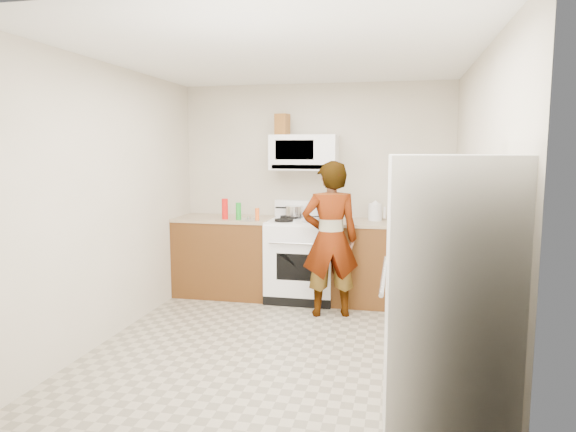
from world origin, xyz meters
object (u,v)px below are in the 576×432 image
(fridge, at_px, (450,307))
(saucepan, at_px, (294,211))
(microwave, at_px, (304,152))
(person, at_px, (330,239))
(kettle, at_px, (375,212))
(gas_range, at_px, (302,258))

(fridge, xyz_separation_m, saucepan, (-1.49, 2.98, 0.16))
(microwave, relative_size, person, 0.47)
(microwave, xyz_separation_m, person, (0.40, -0.65, -0.89))
(kettle, height_order, saucepan, kettle)
(fridge, distance_m, saucepan, 3.34)
(kettle, distance_m, saucepan, 0.95)
(person, bearing_deg, gas_range, -67.84)
(microwave, bearing_deg, saucepan, 162.11)
(person, bearing_deg, saucepan, -68.02)
(microwave, height_order, kettle, microwave)
(person, xyz_separation_m, saucepan, (-0.52, 0.69, 0.20))
(person, distance_m, fridge, 2.49)
(fridge, bearing_deg, gas_range, 113.58)
(kettle, bearing_deg, saucepan, 167.85)
(saucepan, bearing_deg, kettle, -3.81)
(person, bearing_deg, fridge, 97.98)
(person, xyz_separation_m, kettle, (0.43, 0.63, 0.22))
(person, relative_size, kettle, 8.59)
(microwave, xyz_separation_m, saucepan, (-0.12, 0.04, -0.69))
(microwave, bearing_deg, fridge, -65.04)
(gas_range, height_order, saucepan, gas_range)
(person, height_order, fridge, fridge)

